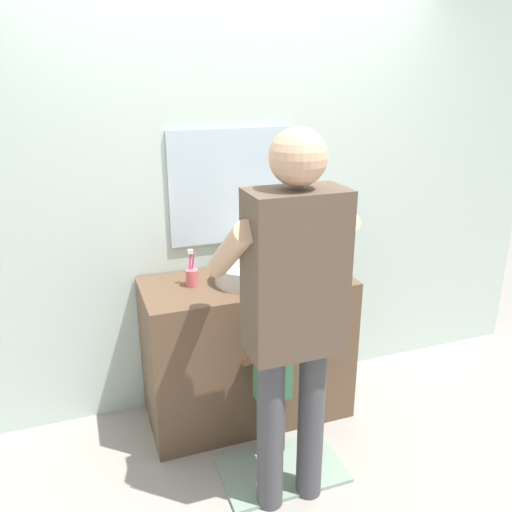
% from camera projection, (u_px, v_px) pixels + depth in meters
% --- Properties ---
extents(ground_plane, '(14.00, 14.00, 0.00)m').
position_uv_depth(ground_plane, '(265.00, 441.00, 2.98)').
color(ground_plane, '#9E998E').
extents(back_wall, '(4.40, 0.10, 2.70)m').
position_uv_depth(back_wall, '(229.00, 188.00, 3.07)').
color(back_wall, silver).
rests_on(back_wall, ground).
extents(vanity_cabinet, '(1.19, 0.54, 0.88)m').
position_uv_depth(vanity_cabinet, '(247.00, 349.00, 3.09)').
color(vanity_cabinet, brown).
rests_on(vanity_cabinet, ground).
extents(sink_basin, '(0.38, 0.38, 0.11)m').
position_uv_depth(sink_basin, '(248.00, 272.00, 2.91)').
color(sink_basin, silver).
rests_on(sink_basin, vanity_cabinet).
extents(faucet, '(0.18, 0.14, 0.18)m').
position_uv_depth(faucet, '(236.00, 256.00, 3.10)').
color(faucet, '#B7BABF').
rests_on(faucet, vanity_cabinet).
extents(toothbrush_cup, '(0.07, 0.07, 0.21)m').
position_uv_depth(toothbrush_cup, '(192.00, 276.00, 2.86)').
color(toothbrush_cup, '#D86666').
rests_on(toothbrush_cup, vanity_cabinet).
extents(bath_mat, '(0.64, 0.40, 0.02)m').
position_uv_depth(bath_mat, '(282.00, 469.00, 2.75)').
color(bath_mat, gray).
rests_on(bath_mat, ground).
extents(child_toddler, '(0.25, 0.25, 0.81)m').
position_uv_depth(child_toddler, '(272.00, 378.00, 2.72)').
color(child_toddler, '#47474C').
rests_on(child_toddler, ground).
extents(adult_parent, '(0.56, 0.58, 1.80)m').
position_uv_depth(adult_parent, '(293.00, 296.00, 2.24)').
color(adult_parent, '#47474C').
rests_on(adult_parent, ground).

